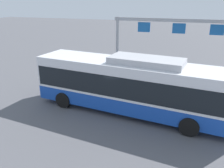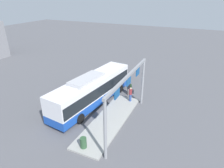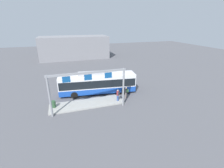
% 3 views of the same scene
% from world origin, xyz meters
% --- Properties ---
extents(ground_plane, '(120.00, 120.00, 0.00)m').
position_xyz_m(ground_plane, '(0.00, 0.00, 0.00)').
color(ground_plane, '#56565B').
extents(platform_curb, '(10.00, 2.80, 0.16)m').
position_xyz_m(platform_curb, '(-2.23, -3.16, 0.08)').
color(platform_curb, '#9E9E99').
rests_on(platform_curb, ground).
extents(bus_main, '(11.86, 3.92, 3.46)m').
position_xyz_m(bus_main, '(-0.01, 0.00, 1.81)').
color(bus_main, '#1947AD').
rests_on(bus_main, ground).
extents(person_boarding, '(0.50, 0.60, 1.67)m').
position_xyz_m(person_boarding, '(3.62, -2.92, 0.89)').
color(person_boarding, slate).
rests_on(person_boarding, ground).
extents(person_waiting_near, '(0.52, 0.60, 1.67)m').
position_xyz_m(person_waiting_near, '(2.02, -3.73, 1.05)').
color(person_waiting_near, '#334C8C').
rests_on(person_waiting_near, platform_curb).
extents(platform_sign_gantry, '(9.42, 0.24, 5.20)m').
position_xyz_m(platform_sign_gantry, '(-2.19, -4.91, 3.76)').
color(platform_sign_gantry, gray).
rests_on(platform_sign_gantry, ground).
extents(trash_bin, '(0.52, 0.52, 0.90)m').
position_xyz_m(trash_bin, '(-6.56, -2.89, 0.61)').
color(trash_bin, '#2D5133').
rests_on(trash_bin, platform_curb).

